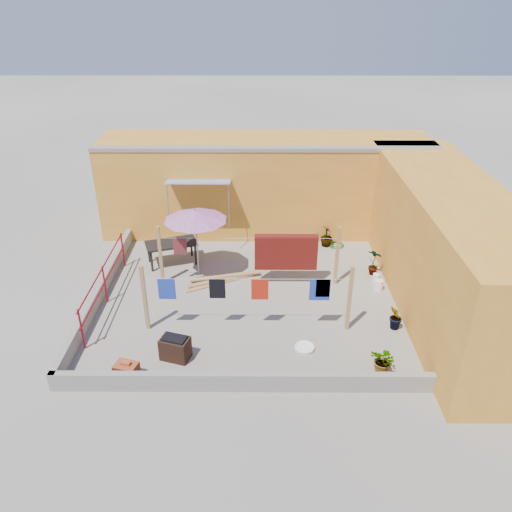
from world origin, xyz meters
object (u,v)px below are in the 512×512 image
patio_umbrella (195,216)px  outdoor_table (171,245)px  brazier (175,348)px  water_jug_b (376,278)px  white_basin (305,347)px  water_jug_a (379,285)px  plant_back_a (282,246)px  brick_stack (127,370)px  green_hose (336,245)px

patio_umbrella → outdoor_table: bearing=139.5°
outdoor_table → brazier: size_ratio=2.28×
outdoor_table → water_jug_b: (6.10, -1.12, -0.51)m
white_basin → brazier: bearing=-173.6°
patio_umbrella → water_jug_a: 5.54m
water_jug_a → plant_back_a: size_ratio=0.44×
brick_stack → green_hose: size_ratio=1.09×
brick_stack → plant_back_a: size_ratio=0.69×
white_basin → water_jug_a: size_ratio=1.33×
brazier → water_jug_a: (5.32, 2.99, -0.12)m
patio_umbrella → brick_stack: 4.88m
plant_back_a → brazier: bearing=-118.4°
outdoor_table → plant_back_a: (3.42, 0.38, -0.24)m
water_jug_a → green_hose: size_ratio=0.69×
plant_back_a → water_jug_a: bearing=-35.6°
patio_umbrella → brazier: patio_umbrella is taller
brick_stack → green_hose: 8.43m
plant_back_a → green_hose: bearing=24.5°
white_basin → plant_back_a: plant_back_a is taller
white_basin → water_jug_b: water_jug_b is taller
water_jug_a → plant_back_a: plant_back_a is taller
brick_stack → plant_back_a: plant_back_a is taller
plant_back_a → outdoor_table: bearing=-173.7°
brazier → brick_stack: bearing=-146.0°
patio_umbrella → brazier: size_ratio=2.90×
water_jug_a → patio_umbrella: bearing=171.6°
brick_stack → white_basin: size_ratio=1.18×
water_jug_a → water_jug_b: size_ratio=1.15×
white_basin → outdoor_table: bearing=132.1°
outdoor_table → plant_back_a: bearing=6.3°
brick_stack → brazier: 1.18m
brazier → green_hose: size_ratio=1.43×
brick_stack → plant_back_a: 6.64m
brazier → water_jug_b: bearing=32.5°
brazier → water_jug_a: bearing=29.3°
water_jug_a → green_hose: bearing=106.6°
brick_stack → green_hose: bearing=49.4°
outdoor_table → green_hose: size_ratio=3.25×
plant_back_a → water_jug_b: bearing=-29.2°
white_basin → water_jug_a: water_jug_a is taller
water_jug_b → water_jug_a: bearing=-91.5°
patio_umbrella → water_jug_b: size_ratio=6.90×
outdoor_table → water_jug_b: 6.22m
white_basin → water_jug_b: bearing=52.8°
patio_umbrella → water_jug_a: (5.19, -0.77, -1.78)m
brazier → green_hose: (4.50, 5.74, -0.25)m
brick_stack → water_jug_a: brick_stack is taller
brick_stack → green_hose: brick_stack is taller
outdoor_table → water_jug_a: outdoor_table is taller
patio_umbrella → water_jug_b: 5.51m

